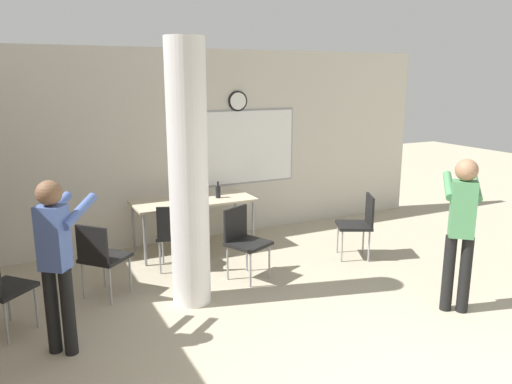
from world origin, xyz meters
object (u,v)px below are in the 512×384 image
at_px(chair_table_left, 174,232).
at_px(person_playing_side, 461,223).
at_px(folding_table, 193,203).
at_px(person_watching_back, 56,254).
at_px(bottle_on_table, 218,192).
at_px(chair_mid_room, 359,221).
at_px(chair_table_front, 244,238).
at_px(chair_near_pillar, 101,255).

distance_m(chair_table_left, person_playing_side, 3.34).
height_order(folding_table, person_watching_back, person_watching_back).
xyz_separation_m(bottle_on_table, person_playing_side, (1.48, -2.93, 0.13)).
bearing_deg(chair_mid_room, chair_table_left, 164.70).
bearing_deg(chair_table_front, chair_mid_room, -1.70).
bearing_deg(bottle_on_table, folding_table, 170.39).
bearing_deg(chair_table_front, chair_near_pillar, 174.25).
bearing_deg(chair_table_front, chair_table_left, 138.73).
height_order(folding_table, chair_table_left, chair_table_left).
height_order(chair_near_pillar, chair_table_left, same).
relative_size(chair_table_left, person_watching_back, 0.55).
bearing_deg(folding_table, chair_mid_room, -33.87).
relative_size(folding_table, person_watching_back, 1.07).
xyz_separation_m(folding_table, person_playing_side, (1.83, -2.99, 0.26)).
bearing_deg(folding_table, person_watching_back, -133.70).
height_order(chair_mid_room, person_watching_back, person_watching_back).
relative_size(chair_table_left, chair_table_front, 1.00).
bearing_deg(chair_mid_room, folding_table, 146.13).
xyz_separation_m(chair_mid_room, chair_table_front, (-1.69, 0.05, 0.00)).
relative_size(bottle_on_table, person_playing_side, 0.14).
bearing_deg(chair_near_pillar, person_watching_back, -117.36).
distance_m(chair_mid_room, chair_table_front, 1.69).
relative_size(folding_table, chair_table_left, 1.93).
height_order(bottle_on_table, chair_mid_room, bottle_on_table).
relative_size(folding_table, chair_mid_room, 1.93).
bearing_deg(person_watching_back, bottle_on_table, 40.75).
distance_m(bottle_on_table, person_playing_side, 3.29).
bearing_deg(person_playing_side, folding_table, 121.47).
bearing_deg(chair_mid_room, chair_table_front, 178.30).
xyz_separation_m(chair_table_left, person_playing_side, (2.31, -2.37, 0.44)).
xyz_separation_m(bottle_on_table, chair_table_front, (-0.14, -1.16, -0.32)).
height_order(folding_table, chair_mid_room, chair_mid_room).
xyz_separation_m(bottle_on_table, person_watching_back, (-2.30, -1.98, 0.10)).
distance_m(person_playing_side, person_watching_back, 3.90).
bearing_deg(chair_near_pillar, folding_table, 36.28).
distance_m(chair_table_left, person_watching_back, 2.08).
height_order(chair_near_pillar, person_watching_back, person_watching_back).
bearing_deg(chair_table_left, person_playing_side, -45.74).
relative_size(chair_mid_room, chair_table_front, 1.00).
bearing_deg(chair_near_pillar, chair_table_front, -5.75).
bearing_deg(chair_near_pillar, person_playing_side, -30.59).
xyz_separation_m(person_playing_side, person_watching_back, (-3.78, 0.95, -0.03)).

